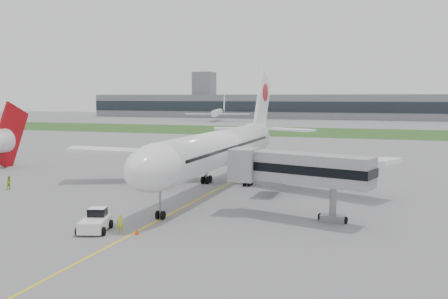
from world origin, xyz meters
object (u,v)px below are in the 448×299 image
(jet_bridge, at_px, (295,169))
(ground_crew_near, at_px, (120,223))
(pushback_tug, at_px, (95,221))
(airliner, at_px, (222,147))

(jet_bridge, distance_m, ground_crew_near, 18.65)
(pushback_tug, xyz_separation_m, jet_bridge, (17.02, 11.19, 4.31))
(airliner, height_order, jet_bridge, airliner)
(pushback_tug, distance_m, jet_bridge, 20.82)
(ground_crew_near, bearing_deg, airliner, -105.58)
(airliner, bearing_deg, pushback_tug, -98.54)
(jet_bridge, relative_size, ground_crew_near, 9.12)
(pushback_tug, height_order, ground_crew_near, pushback_tug)
(airliner, relative_size, ground_crew_near, 31.69)
(ground_crew_near, bearing_deg, jet_bridge, -155.77)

